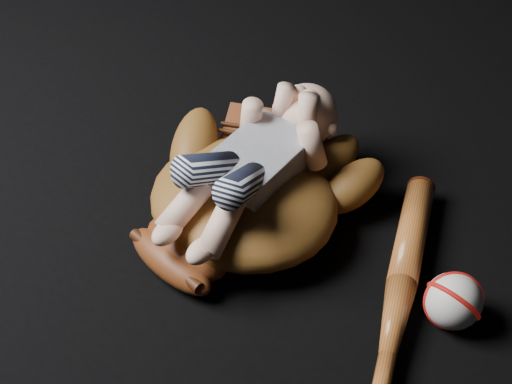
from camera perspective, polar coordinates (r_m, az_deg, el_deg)
baseball_glove at (r=1.26m, az=-0.91°, el=-0.14°), size 0.46×0.50×0.14m
newborn_baby at (r=1.22m, az=-0.63°, el=2.18°), size 0.20×0.41×0.16m
baseball_bat at (r=1.19m, az=10.35°, el=-7.62°), size 0.23×0.49×0.05m
baseball at (r=1.18m, az=14.17°, el=-7.69°), size 0.10×0.10×0.08m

